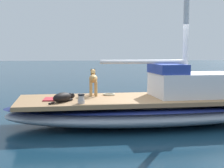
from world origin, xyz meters
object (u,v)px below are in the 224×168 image
Objects in this scene: sailboat_main at (151,110)px; deck_towel at (52,99)px; dog_tan at (93,79)px; deck_winch at (81,99)px; dog_black at (63,97)px; coiled_rope at (109,94)px.

sailboat_main is 2.51m from deck_towel.
sailboat_main is at bearing 68.46° from dog_tan.
dog_tan is at bearing 163.99° from deck_winch.
sailboat_main is at bearing 102.20° from dog_black.
coiled_rope is (0.02, 0.41, -0.40)m from dog_tan.
dog_tan is 1.34m from dog_black.
deck_winch is 1.53m from coiled_rope.
dog_black is (0.48, -2.20, 0.43)m from sailboat_main.
dog_tan reaches higher than deck_towel.
dog_tan is 1.42m from deck_winch.
sailboat_main is at bearing 92.40° from deck_towel.
deck_towel is (0.64, -1.47, -0.01)m from coiled_rope.
coiled_rope is at bearing 130.30° from dog_black.
dog_tan is 1.68× the size of deck_towel.
deck_winch is at bearing 45.76° from deck_towel.
dog_black reaches higher than sailboat_main.
dog_tan is 0.57m from coiled_rope.
coiled_rope is (-0.54, -1.01, 0.35)m from sailboat_main.
deck_towel is at bearing -66.51° from coiled_rope.
coiled_rope reaches higher than sailboat_main.
dog_black is 2.54× the size of coiled_rope.
deck_towel is (-0.66, -0.68, -0.08)m from deck_winch.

